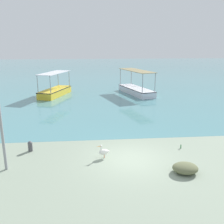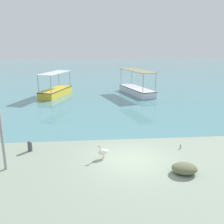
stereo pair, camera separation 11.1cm
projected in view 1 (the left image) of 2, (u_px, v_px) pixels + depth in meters
ground at (131, 159)px, 13.76m from camera, size 120.00×120.00×0.00m
harbor_water at (98, 70)px, 59.85m from camera, size 110.00×90.00×0.00m
fishing_boat_near_right at (136, 89)px, 31.44m from camera, size 3.77×7.01×2.96m
fishing_boat_far_right at (55, 91)px, 30.39m from camera, size 3.61×6.00×2.81m
pelican at (104, 152)px, 13.82m from camera, size 0.79×0.42×0.80m
mooring_bollard at (30, 146)px, 14.72m from camera, size 0.27×0.27×0.62m
net_pile at (185, 168)px, 12.29m from camera, size 1.27×1.08×0.48m
glass_bottle at (181, 147)px, 15.18m from camera, size 0.07×0.07×0.27m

